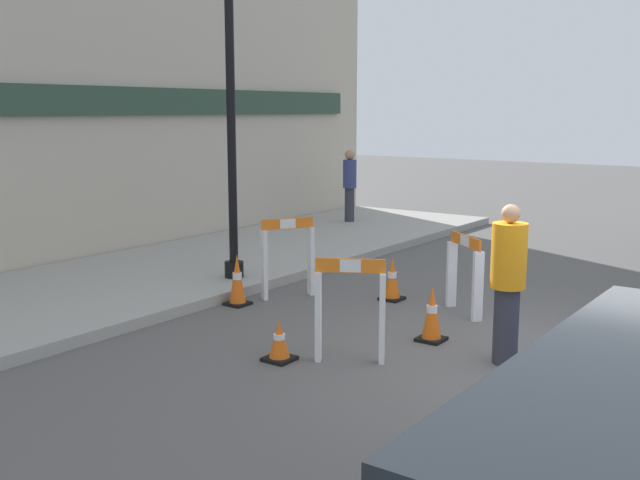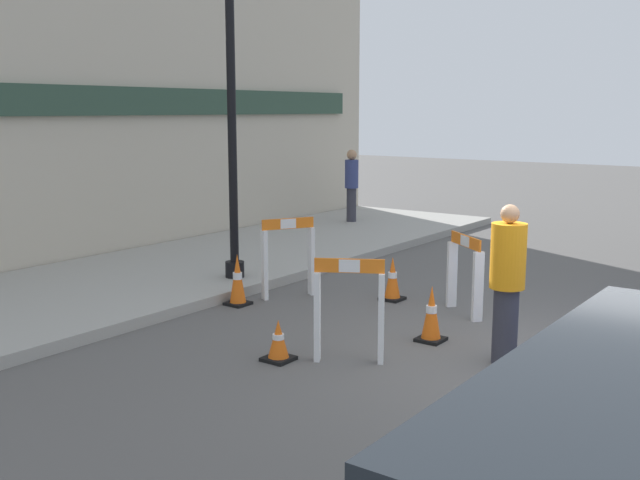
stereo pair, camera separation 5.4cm
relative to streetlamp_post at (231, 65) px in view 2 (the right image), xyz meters
The scene contains 13 objects.
ground_plane 6.09m from the streetlamp_post, 98.38° to the right, with size 60.00×60.00×0.00m, color #565451.
sidewalk_slab 3.55m from the streetlamp_post, 120.13° to the left, with size 18.00×3.72×0.15m.
storefront_facade 3.35m from the streetlamp_post, 103.07° to the left, with size 18.00×0.22×5.50m.
streetlamp_post is the anchor object (origin of this frame).
barricade_0 2.89m from the streetlamp_post, 91.44° to the right, with size 0.74×0.50×1.14m.
barricade_1 4.66m from the streetlamp_post, 119.05° to the right, with size 0.48×0.71×1.12m.
barricade_2 4.46m from the streetlamp_post, 79.72° to the right, with size 0.61×0.72×1.05m.
traffic_cone_0 4.66m from the streetlamp_post, 129.97° to the right, with size 0.30×0.30×0.45m.
traffic_cone_1 4.78m from the streetlamp_post, 100.45° to the right, with size 0.30×0.30×0.66m.
traffic_cone_2 3.14m from the streetlamp_post, 135.48° to the right, with size 0.30×0.30×0.71m.
traffic_cone_3 3.87m from the streetlamp_post, 73.37° to the right, with size 0.30×0.30×0.62m.
person_worker 5.32m from the streetlamp_post, 101.07° to the right, with size 0.42×0.42×1.70m.
person_pedestrian 6.49m from the streetlamp_post, 16.85° to the left, with size 0.35×0.35×1.62m.
Camera 2 is at (-7.44, -2.49, 2.65)m, focal length 42.00 mm.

